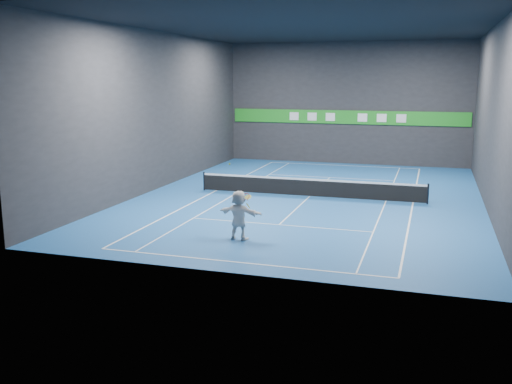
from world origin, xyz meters
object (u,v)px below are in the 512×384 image
(tennis_ball, at_px, (230,164))
(tennis_racket, at_px, (246,198))
(player, at_px, (239,215))
(tennis_net, at_px, (310,187))

(tennis_ball, xyz_separation_m, tennis_racket, (0.73, -0.07, -1.30))
(player, bearing_deg, tennis_ball, -8.26)
(tennis_ball, height_order, tennis_racket, tennis_ball)
(player, bearing_deg, tennis_racket, -163.60)
(player, height_order, tennis_net, player)
(tennis_ball, relative_size, tennis_racket, 0.11)
(tennis_ball, bearing_deg, tennis_racket, -5.60)
(tennis_net, distance_m, tennis_racket, 9.14)
(player, xyz_separation_m, tennis_ball, (-0.42, 0.12, 2.02))
(tennis_ball, bearing_deg, tennis_net, 81.32)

